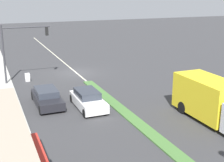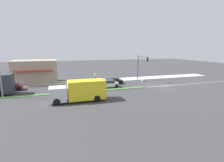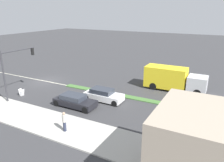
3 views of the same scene
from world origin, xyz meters
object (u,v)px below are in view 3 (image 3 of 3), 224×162
delivery_truck (173,79)px  van_white (103,95)px  traffic_signal_main (14,65)px  warning_aframe_sign (22,92)px  sedan_dark (75,101)px  pedestrian (64,121)px

delivery_truck → van_white: delivery_truck is taller
traffic_signal_main → van_white: traffic_signal_main is taller
warning_aframe_sign → van_white: van_white is taller
sedan_dark → van_white: bearing=146.7°
traffic_signal_main → warning_aframe_sign: size_ratio=6.69×
pedestrian → sedan_dark: size_ratio=0.38×
pedestrian → delivery_truck: 15.48m
traffic_signal_main → delivery_truck: size_ratio=0.75×
delivery_truck → warning_aframe_sign: bearing=-55.4°
delivery_truck → traffic_signal_main: bearing=-53.5°
van_white → sedan_dark: bearing=-33.3°
van_white → pedestrian: bearing=4.5°
pedestrian → delivery_truck: size_ratio=0.23×
traffic_signal_main → warning_aframe_sign: bearing=-166.2°
traffic_signal_main → van_white: size_ratio=1.28×
traffic_signal_main → van_white: (-3.92, 9.12, -3.24)m
pedestrian → warning_aframe_sign: 10.66m
traffic_signal_main → sedan_dark: bearing=98.8°
traffic_signal_main → sedan_dark: traffic_signal_main is taller
warning_aframe_sign → sedan_dark: 7.46m
van_white → sedan_dark: size_ratio=0.96×
delivery_truck → sedan_dark: bearing=-37.8°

